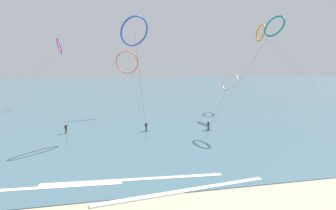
# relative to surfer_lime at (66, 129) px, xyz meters

# --- Properties ---
(sea_water) EXTENTS (400.00, 200.00, 0.08)m
(sea_water) POSITION_rel_surfer_lime_xyz_m (16.89, 79.06, -0.78)
(sea_water) COLOR slate
(sea_water) RESTS_ON ground
(surfer_lime) EXTENTS (1.40, 0.69, 1.70)m
(surfer_lime) POSITION_rel_surfer_lime_xyz_m (0.00, 0.00, 0.00)
(surfer_lime) COLOR #8CC62D
(surfer_lime) RESTS_ON ground
(surfer_emerald) EXTENTS (1.40, 0.73, 1.70)m
(surfer_emerald) POSITION_rel_surfer_lime_xyz_m (13.79, -1.00, 0.00)
(surfer_emerald) COLOR #199351
(surfer_emerald) RESTS_ON ground
(surfer_charcoal) EXTENTS (1.40, 0.72, 1.70)m
(surfer_charcoal) POSITION_rel_surfer_lime_xyz_m (24.99, -2.16, 0.00)
(surfer_charcoal) COLOR black
(surfer_charcoal) RESTS_ON ground
(kite_amber) EXTENTS (2.59, 36.99, 22.69)m
(kite_amber) POSITION_rel_surfer_lime_xyz_m (46.13, 17.35, 19.51)
(kite_amber) COLOR orange
(kite_amber) RESTS_ON ground
(kite_teal) EXTENTS (12.97, 4.31, 20.42)m
(kite_teal) POSITION_rel_surfer_lime_xyz_m (36.50, -2.36, 17.67)
(kite_teal) COLOR teal
(kite_teal) RESTS_ON ground
(kite_magenta) EXTENTS (2.95, 49.41, 19.24)m
(kite_magenta) POSITION_rel_surfer_lime_xyz_m (-8.21, 28.85, 16.18)
(kite_magenta) COLOR #CC288E
(kite_magenta) RESTS_ON ground
(kite_ivory) EXTENTS (8.90, 9.38, 10.01)m
(kite_ivory) POSITION_rel_surfer_lime_xyz_m (32.05, 4.85, 7.36)
(kite_ivory) COLOR silver
(kite_ivory) RESTS_ON ground
(kite_coral) EXTENTS (5.85, 15.82, 15.17)m
(kite_coral) POSITION_rel_surfer_lime_xyz_m (10.67, 13.52, 11.68)
(kite_coral) COLOR #EA7260
(kite_coral) RESTS_ON ground
(kite_cobalt) EXTENTS (5.60, 4.88, 19.35)m
(kite_cobalt) POSITION_rel_surfer_lime_xyz_m (12.12, -2.25, 16.22)
(kite_cobalt) COLOR #2647B7
(kite_cobalt) RESTS_ON ground
(wave_crest_near) EXTENTS (16.84, 2.27, 0.12)m
(wave_crest_near) POSITION_rel_surfer_lime_xyz_m (15.92, -20.68, -0.76)
(wave_crest_near) COLOR white
(wave_crest_near) RESTS_ON ground
(wave_crest_mid) EXTENTS (15.58, 1.22, 0.12)m
(wave_crest_mid) POSITION_rel_surfer_lime_xyz_m (2.27, -17.89, -0.76)
(wave_crest_mid) COLOR white
(wave_crest_mid) RESTS_ON ground
(wave_crest_far) EXTENTS (18.59, 1.48, 0.12)m
(wave_crest_far) POSITION_rel_surfer_lime_xyz_m (11.29, -17.81, -0.76)
(wave_crest_far) COLOR white
(wave_crest_far) RESTS_ON ground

